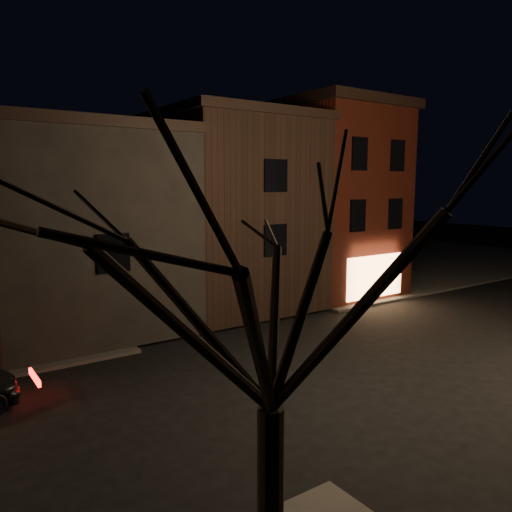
% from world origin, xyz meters
% --- Properties ---
extents(ground, '(120.00, 120.00, 0.00)m').
position_xyz_m(ground, '(0.00, 0.00, 0.00)').
color(ground, black).
rests_on(ground, ground).
extents(sidewalk_far_right, '(30.00, 30.00, 0.12)m').
position_xyz_m(sidewalk_far_right, '(20.00, 20.00, 0.06)').
color(sidewalk_far_right, '#2D2B28').
rests_on(sidewalk_far_right, ground).
extents(corner_building, '(6.50, 8.50, 10.50)m').
position_xyz_m(corner_building, '(8.00, 9.47, 5.40)').
color(corner_building, '#49150D').
rests_on(corner_building, ground).
extents(row_building_a, '(7.30, 10.30, 9.40)m').
position_xyz_m(row_building_a, '(1.50, 10.50, 4.83)').
color(row_building_a, black).
rests_on(row_building_a, ground).
extents(row_building_b, '(7.80, 10.30, 8.40)m').
position_xyz_m(row_building_b, '(-5.75, 10.50, 4.33)').
color(row_building_b, black).
rests_on(row_building_b, ground).
extents(bare_tree_left, '(5.60, 5.60, 7.50)m').
position_xyz_m(bare_tree_left, '(-8.00, -7.00, 5.43)').
color(bare_tree_left, black).
rests_on(bare_tree_left, sidewalk_near_left).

